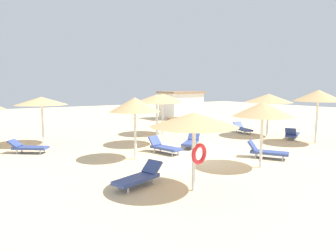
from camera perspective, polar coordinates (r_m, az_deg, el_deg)
The scene contains 18 objects.
ground_plane at distance 14.26m, azimuth 6.66°, elevation -6.11°, with size 80.00×80.00×0.00m, color beige.
parasol_0 at distance 19.57m, azimuth 26.71°, elevation 5.17°, with size 2.80×2.80×3.16m.
parasol_1 at distance 21.27m, azimuth 18.60°, elevation 5.03°, with size 3.18×3.18×2.86m.
parasol_2 at distance 13.68m, azimuth -6.35°, elevation 4.03°, with size 2.30×2.30×2.86m.
parasol_3 at distance 17.07m, azimuth -2.15°, elevation 5.18°, with size 2.76×2.76×2.91m.
parasol_4 at distance 9.45m, azimuth 5.03°, elevation 1.08°, with size 2.81×2.81×2.55m.
parasol_5 at distance 12.78m, azimuth 17.60°, elevation 3.03°, with size 2.48×2.48×2.73m.
parasol_6 at distance 18.58m, azimuth -22.97°, elevation 4.40°, with size 2.89×2.89×2.77m.
parasol_8 at distance 20.90m, azimuth -1.05°, elevation 5.42°, with size 2.93×2.93×2.85m.
lounger_0 at distance 20.74m, azimuth 22.59°, elevation -1.44°, with size 1.94×1.37×0.81m.
lounger_1 at distance 22.39m, azimuth 13.97°, elevation -0.47°, with size 1.19×1.98×0.74m.
lounger_2 at distance 15.16m, azimuth -0.74°, elevation -3.98°, with size 1.08×1.95×0.80m.
lounger_3 at distance 16.68m, azimuth 4.44°, elevation -2.97°, with size 1.87×1.69×0.72m.
lounger_4 at distance 10.30m, azimuth -5.51°, elevation -9.62°, with size 1.99×1.20×0.74m.
lounger_5 at distance 14.84m, azimuth 18.24°, elevation -4.61°, with size 1.49×1.91×0.81m.
lounger_6 at distance 16.72m, azimuth -25.13°, elevation -3.65°, with size 1.90×1.65×0.69m.
bench_0 at distance 28.26m, azimuth 1.11°, elevation 1.42°, with size 1.54×0.58×0.49m.
beach_cabana at distance 31.61m, azimuth 2.49°, elevation 4.07°, with size 4.12×3.32×2.85m.
Camera 1 is at (-8.92, -10.60, 3.35)m, focal length 32.00 mm.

